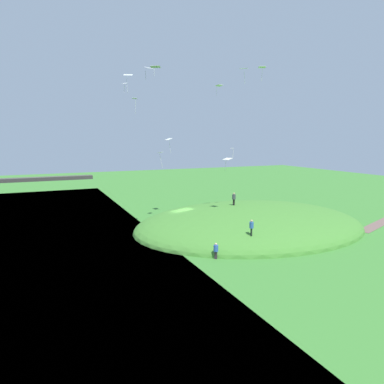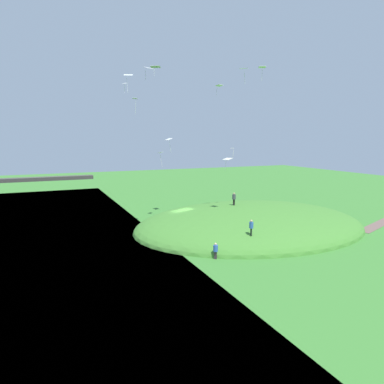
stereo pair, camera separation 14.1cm
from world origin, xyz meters
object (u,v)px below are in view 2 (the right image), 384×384
at_px(kite_11, 128,76).
at_px(kite_8, 135,99).
at_px(kite_4, 232,149).
at_px(kite_7, 219,86).
at_px(person_walking_path, 251,226).
at_px(kite_1, 149,68).
at_px(person_near_shore, 216,249).
at_px(kite_5, 244,69).
at_px(mooring_post, 161,230).
at_px(person_watching_kites, 234,197).
at_px(kite_0, 161,154).
at_px(kite_10, 125,84).
at_px(kite_9, 155,67).
at_px(kite_3, 227,159).
at_px(kite_2, 169,140).
at_px(kite_6, 262,68).

bearing_deg(kite_11, kite_8, 43.47).
bearing_deg(kite_4, kite_7, 114.19).
bearing_deg(person_walking_path, kite_1, 67.03).
bearing_deg(person_walking_path, person_near_shore, 117.65).
xyz_separation_m(kite_5, mooring_post, (-9.59, 1.99, -18.40)).
bearing_deg(person_near_shore, person_watching_kites, -78.82).
relative_size(kite_0, kite_10, 1.61).
bearing_deg(kite_9, mooring_post, -28.71).
bearing_deg(person_walking_path, kite_11, 43.80).
height_order(kite_5, kite_8, kite_5).
bearing_deg(kite_8, kite_9, -89.87).
bearing_deg(kite_3, kite_9, 170.57).
bearing_deg(kite_9, kite_4, 9.43).
relative_size(kite_0, kite_3, 1.40).
relative_size(kite_7, kite_8, 0.67).
height_order(person_near_shore, kite_3, kite_3).
height_order(kite_2, kite_9, kite_9).
xyz_separation_m(kite_9, kite_10, (-0.90, 10.59, -0.40)).
distance_m(person_near_shore, kite_3, 13.10).
xyz_separation_m(kite_3, kite_5, (1.54, -0.79, 10.33)).
bearing_deg(kite_5, kite_8, 132.15).
relative_size(person_watching_kites, kite_1, 1.26).
bearing_deg(person_watching_kites, person_walking_path, -81.29).
height_order(kite_2, kite_11, kite_11).
xyz_separation_m(person_near_shore, kite_2, (2.59, 19.51, 10.06)).
height_order(kite_1, kite_6, kite_6).
bearing_deg(kite_6, kite_5, -163.23).
bearing_deg(kite_11, person_near_shore, -78.96).
bearing_deg(kite_7, mooring_post, -156.83).
distance_m(kite_2, mooring_post, 14.90).
bearing_deg(kite_2, kite_9, -117.53).
height_order(kite_2, kite_8, kite_8).
relative_size(person_near_shore, kite_4, 1.17).
bearing_deg(kite_3, person_walking_path, -102.23).
bearing_deg(kite_7, kite_9, -158.48).
bearing_deg(person_near_shore, kite_8, -33.89).
bearing_deg(mooring_post, kite_3, -8.52).
distance_m(kite_1, kite_6, 14.58).
distance_m(person_watching_kites, kite_11, 20.70).
relative_size(person_watching_kites, kite_6, 1.00).
relative_size(kite_1, kite_4, 0.98).
height_order(kite_2, kite_4, kite_2).
height_order(kite_3, kite_6, kite_6).
height_order(person_walking_path, kite_6, kite_6).
height_order(kite_5, kite_7, kite_5).
xyz_separation_m(kite_1, kite_3, (9.79, 0.66, -9.56)).
bearing_deg(kite_9, kite_8, 90.13).
relative_size(person_watching_kites, kite_8, 0.80).
distance_m(kite_4, kite_6, 10.48).
xyz_separation_m(kite_6, kite_7, (-3.11, 5.17, -1.59)).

